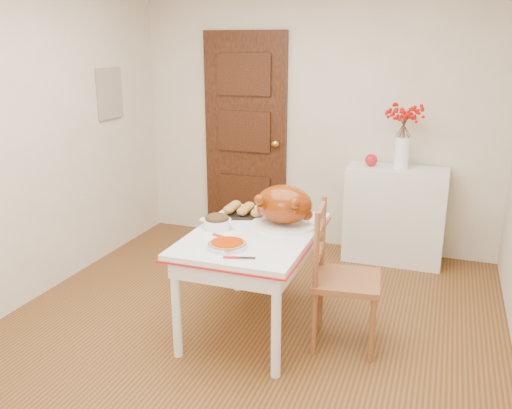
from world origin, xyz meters
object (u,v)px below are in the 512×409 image
at_px(turkey_platter, 284,207).
at_px(pumpkin_pie, 227,244).
at_px(chair_oak, 347,277).
at_px(sideboard, 394,215).
at_px(kitchen_table, 254,280).

distance_m(turkey_platter, pumpkin_pie, 0.56).
height_order(chair_oak, turkey_platter, turkey_platter).
bearing_deg(sideboard, chair_oak, -95.06).
xyz_separation_m(chair_oak, turkey_platter, (-0.49, 0.18, 0.38)).
height_order(sideboard, pumpkin_pie, sideboard).
xyz_separation_m(sideboard, kitchen_table, (-0.79, -1.60, -0.08)).
height_order(chair_oak, pumpkin_pie, chair_oak).
xyz_separation_m(turkey_platter, pumpkin_pie, (-0.21, -0.51, -0.12)).
bearing_deg(pumpkin_pie, turkey_platter, 67.21).
bearing_deg(chair_oak, sideboard, -11.65).
distance_m(chair_oak, turkey_platter, 0.64).
height_order(sideboard, kitchen_table, sideboard).
distance_m(sideboard, kitchen_table, 1.78).
distance_m(kitchen_table, pumpkin_pie, 0.51).
distance_m(sideboard, chair_oak, 1.61).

